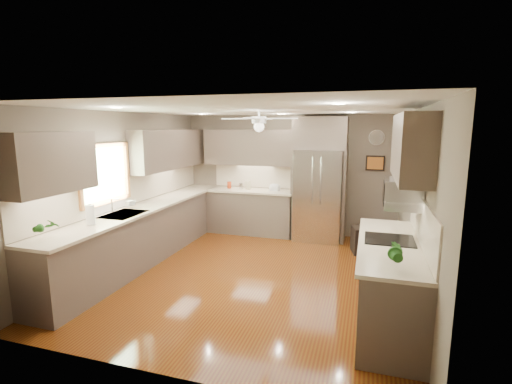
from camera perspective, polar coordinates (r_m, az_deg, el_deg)
The scene contains 27 objects.
floor at distance 5.89m, azimuth -0.42°, elevation -12.54°, with size 5.00×5.00×0.00m, color #4A1A09.
ceiling at distance 5.44m, azimuth -0.46°, elevation 12.55°, with size 5.00×5.00×0.00m, color white.
wall_back at distance 7.92m, azimuth 4.99°, elevation 2.67°, with size 4.50×4.50×0.00m, color #6A5F51.
wall_front at distance 3.30m, azimuth -13.69°, elevation -8.09°, with size 4.50×4.50×0.00m, color #6A5F51.
wall_left at distance 6.56m, azimuth -19.55°, elevation 0.58°, with size 5.00×5.00×0.00m, color #6A5F51.
wall_right at distance 5.32m, azimuth 23.36°, elevation -1.75°, with size 5.00×5.00×0.00m, color #6A5F51.
canister_a at distance 8.00m, azimuth -4.14°, elevation 1.09°, with size 0.09×0.09×0.14m, color #9C2F11.
canister_b at distance 7.92m, azimuth -2.33°, elevation 0.94°, with size 0.08×0.08×0.13m, color silver.
canister_c at distance 7.89m, azimuth -1.25°, elevation 1.06°, with size 0.11×0.11×0.18m, color #B8B08A.
soap_bottle at distance 6.41m, azimuth -18.65°, elevation -1.57°, with size 0.08×0.08×0.18m, color white.
potted_plant_left at distance 5.02m, azimuth -29.48°, elevation -4.61°, with size 0.17×0.12×0.33m, color #1C5217.
potted_plant_right at distance 3.76m, azimuth 20.66°, elevation -8.71°, with size 0.17×0.14×0.31m, color #1C5217.
bowl at distance 7.71m, azimuth 2.83°, elevation 0.37°, with size 0.24×0.24×0.06m, color #B8B08A.
left_run at distance 6.67m, azimuth -16.34°, elevation -5.83°, with size 0.65×4.70×1.45m.
back_run at distance 7.96m, azimuth -0.66°, elevation -2.86°, with size 1.85×0.65×1.45m.
uppers at distance 6.37m, azimuth -4.93°, elevation 6.49°, with size 4.50×4.70×0.95m.
window at distance 6.11m, azimuth -22.26°, elevation 2.60°, with size 0.05×1.12×0.92m.
sink at distance 6.04m, azimuth -19.73°, elevation -3.52°, with size 0.50×0.70×0.32m.
refrigerator at distance 7.48m, azimuth 9.68°, elevation 1.65°, with size 1.06×0.75×2.45m.
right_run at distance 4.74m, azimuth 19.80°, elevation -12.58°, with size 0.70×2.20×1.45m.
microwave at distance 4.72m, azimuth 21.55°, elevation -0.20°, with size 0.43×0.55×0.34m.
ceiling_fan at distance 5.73m, azimuth 0.46°, elevation 10.74°, with size 1.18×1.18×0.32m.
recessed_lights at distance 5.84m, azimuth 0.36°, elevation 12.32°, with size 2.84×3.14×0.01m.
wall_clock at distance 7.68m, azimuth 18.07°, elevation 7.97°, with size 0.30×0.03×0.30m.
framed_print at distance 7.70m, azimuth 17.87°, elevation 4.25°, with size 0.36×0.03×0.30m.
stool at distance 7.04m, azimuth 16.39°, elevation -7.08°, with size 0.53×0.53×0.50m.
paper_towel at distance 5.51m, azimuth -24.13°, elevation -3.23°, with size 0.12×0.12×0.29m.
Camera 1 is at (1.63, -5.19, 2.26)m, focal length 26.00 mm.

